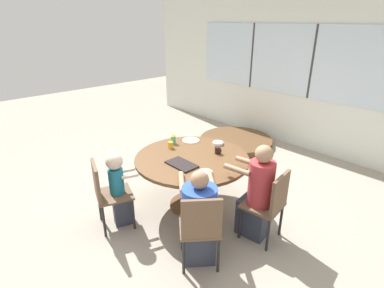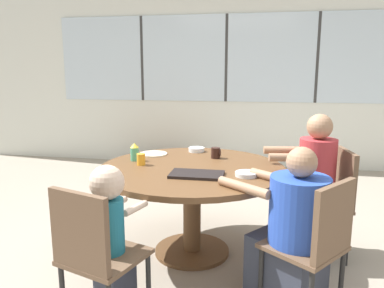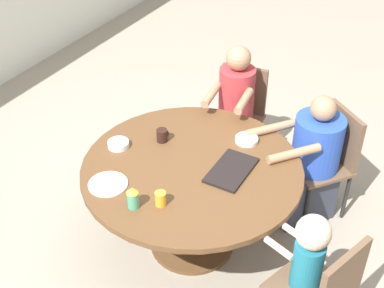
# 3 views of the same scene
# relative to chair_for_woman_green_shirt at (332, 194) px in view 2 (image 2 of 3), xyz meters

# --- Properties ---
(ground_plane) EXTENTS (16.00, 16.00, 0.00)m
(ground_plane) POSITION_rel_chair_for_woman_green_shirt_xyz_m (-1.08, -0.15, -0.51)
(ground_plane) COLOR gray
(wall_back_with_windows) EXTENTS (8.40, 0.08, 2.80)m
(wall_back_with_windows) POSITION_rel_chair_for_woman_green_shirt_xyz_m (-1.08, 2.80, 0.91)
(wall_back_with_windows) COLOR silver
(wall_back_with_windows) RESTS_ON ground_plane
(dining_table) EXTENTS (1.45, 1.45, 0.72)m
(dining_table) POSITION_rel_chair_for_woman_green_shirt_xyz_m (-1.08, -0.15, 0.08)
(dining_table) COLOR brown
(dining_table) RESTS_ON ground_plane
(chair_for_woman_green_shirt) EXTENTS (0.45, 0.45, 0.86)m
(chair_for_woman_green_shirt) POSITION_rel_chair_for_woman_green_shirt_xyz_m (0.00, 0.00, 0.00)
(chair_for_woman_green_shirt) COLOR brown
(chair_for_woman_green_shirt) RESTS_ON ground_plane
(chair_for_man_blue_shirt) EXTENTS (0.56, 0.56, 0.86)m
(chair_for_man_blue_shirt) POSITION_rel_chair_for_woman_green_shirt_xyz_m (-0.23, -0.84, 0.00)
(chair_for_man_blue_shirt) COLOR brown
(chair_for_man_blue_shirt) RESTS_ON ground_plane
(chair_for_toddler) EXTENTS (0.51, 0.51, 0.86)m
(chair_for_toddler) POSITION_rel_chair_for_woman_green_shirt_xyz_m (-1.44, -1.19, 0.00)
(chair_for_toddler) COLOR brown
(chair_for_toddler) RESTS_ON ground_plane
(person_woman_green_shirt) EXTENTS (0.55, 0.35, 1.14)m
(person_woman_green_shirt) POSITION_rel_chair_for_woman_green_shirt_xyz_m (-0.16, -0.02, 0.01)
(person_woman_green_shirt) COLOR #333847
(person_woman_green_shirt) RESTS_ON ground_plane
(person_man_blue_shirt) EXTENTS (0.71, 0.67, 1.03)m
(person_man_blue_shirt) POSITION_rel_chair_for_woman_green_shirt_xyz_m (-0.37, -0.73, -0.06)
(person_man_blue_shirt) COLOR #333847
(person_man_blue_shirt) RESTS_ON ground_plane
(person_toddler) EXTENTS (0.27, 0.36, 0.95)m
(person_toddler) POSITION_rel_chair_for_woman_green_shirt_xyz_m (-1.39, -1.05, -0.02)
(person_toddler) COLOR #333847
(person_toddler) RESTS_ON ground_plane
(food_tray_dark) EXTENTS (0.38, 0.23, 0.02)m
(food_tray_dark) POSITION_rel_chair_for_woman_green_shirt_xyz_m (-1.01, -0.40, 0.22)
(food_tray_dark) COLOR black
(food_tray_dark) RESTS_ON dining_table
(coffee_mug) EXTENTS (0.08, 0.08, 0.09)m
(coffee_mug) POSITION_rel_chair_for_woman_green_shirt_xyz_m (-0.93, 0.17, 0.25)
(coffee_mug) COLOR black
(coffee_mug) RESTS_ON dining_table
(sippy_cup) EXTENTS (0.07, 0.07, 0.15)m
(sippy_cup) POSITION_rel_chair_for_woman_green_shirt_xyz_m (-1.59, -0.04, 0.28)
(sippy_cup) COLOR #4CA57F
(sippy_cup) RESTS_ON dining_table
(juice_glass) EXTENTS (0.07, 0.07, 0.09)m
(juice_glass) POSITION_rel_chair_for_woman_green_shirt_xyz_m (-1.49, -0.17, 0.25)
(juice_glass) COLOR gold
(juice_glass) RESTS_ON dining_table
(bowl_white_shallow) EXTENTS (0.16, 0.16, 0.03)m
(bowl_white_shallow) POSITION_rel_chair_for_woman_green_shirt_xyz_m (-0.66, -0.35, 0.22)
(bowl_white_shallow) COLOR silver
(bowl_white_shallow) RESTS_ON dining_table
(bowl_cereal) EXTENTS (0.15, 0.15, 0.04)m
(bowl_cereal) POSITION_rel_chair_for_woman_green_shirt_xyz_m (-1.14, 0.39, 0.23)
(bowl_cereal) COLOR silver
(bowl_cereal) RESTS_ON dining_table
(plate_tortillas) EXTENTS (0.25, 0.25, 0.01)m
(plate_tortillas) POSITION_rel_chair_for_woman_green_shirt_xyz_m (-1.50, 0.21, 0.21)
(plate_tortillas) COLOR beige
(plate_tortillas) RESTS_ON dining_table
(folded_table_stack) EXTENTS (1.43, 1.43, 0.12)m
(folded_table_stack) POSITION_rel_chair_for_woman_green_shirt_xyz_m (-2.05, 1.96, -0.45)
(folded_table_stack) COLOR brown
(folded_table_stack) RESTS_ON ground_plane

